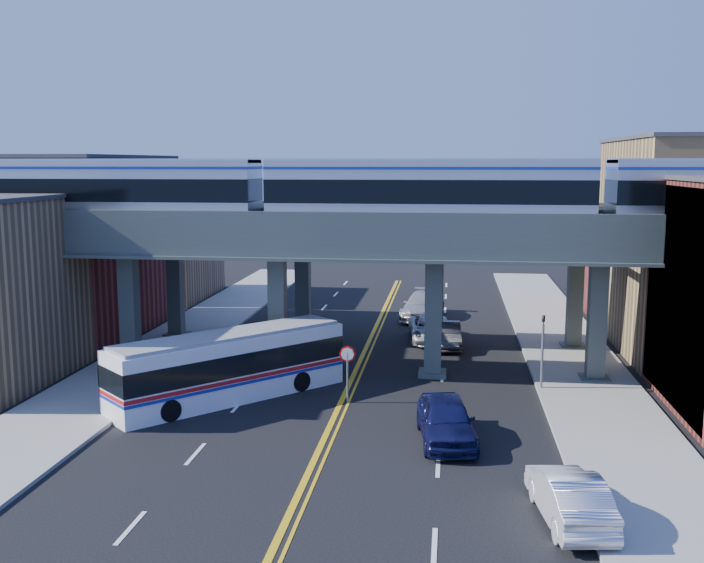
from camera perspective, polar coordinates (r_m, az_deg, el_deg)
The scene contains 19 objects.
ground at distance 33.09m, azimuth -1.54°, elevation -10.31°, with size 120.00×120.00×0.00m, color black.
sidewalk_west at distance 45.32m, azimuth -14.15°, elevation -5.23°, with size 5.00×70.00×0.16m, color gray.
sidewalk_east at distance 42.82m, azimuth 16.07°, elevation -6.12°, with size 5.00×70.00×0.16m, color gray.
building_west_b at distance 52.64m, azimuth -19.12°, elevation 2.46°, with size 8.00×14.00×11.00m, color maroon.
building_west_c at distance 64.64m, azimuth -13.97°, elevation 2.42°, with size 8.00×10.00×8.00m, color #9F8052.
building_east_b at distance 49.11m, azimuth 23.39°, elevation 2.40°, with size 8.00×14.00×12.00m, color #9F8052.
building_east_c at distance 61.79m, azimuth 20.00°, elevation 2.34°, with size 8.00×10.00×9.00m, color maroon.
mural_panel at distance 36.75m, azimuth 22.50°, elevation -1.41°, with size 0.10×9.50×9.50m, color #28ADB1.
elevated_viaduct_near at distance 39.45m, azimuth 0.18°, elevation 2.43°, with size 52.00×3.60×7.40m.
elevated_viaduct_far at distance 46.37m, azimuth 1.24°, elevation 3.36°, with size 52.00×3.60×7.40m.
transit_train at distance 38.96m, azimuth 5.55°, elevation 6.54°, with size 49.08×3.08×3.59m.
stop_sign at distance 35.38m, azimuth -0.33°, elevation -6.07°, with size 0.76×0.09×2.63m.
traffic_signal at distance 38.13m, azimuth 13.70°, elevation -4.40°, with size 0.15×0.18×4.10m.
transit_bus at distance 36.47m, azimuth -8.89°, elevation -6.14°, with size 9.57×10.09×2.93m.
car_lane_a at distance 31.09m, azimuth 6.85°, elevation -9.95°, with size 2.06×5.11×1.74m, color #11123E.
car_lane_b at distance 46.37m, azimuth 6.93°, elevation -3.89°, with size 1.54×4.41×1.45m, color #303133.
car_lane_c at distance 47.88m, azimuth 5.73°, elevation -3.45°, with size 2.46×5.33×1.48m, color #BDBDBF.
car_lane_d at distance 54.71m, azimuth 5.17°, elevation -1.76°, with size 2.48×6.10×1.77m, color #A3A2A7.
car_parked_curb at distance 25.36m, azimuth 15.54°, elevation -14.83°, with size 1.67×4.78×1.57m, color silver.
Camera 1 is at (4.79, -30.92, 10.77)m, focal length 40.00 mm.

